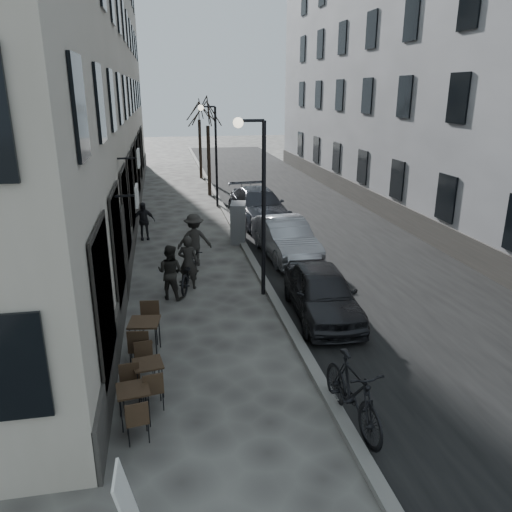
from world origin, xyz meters
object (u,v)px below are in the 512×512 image
object	(u,v)px
pedestrian_mid	(194,240)
car_mid	(285,238)
car_far	(259,206)
tree_far	(199,108)
utility_cabinet	(238,223)
pedestrian_far	(143,221)
streetlamp_far	(213,145)
moped	(353,393)
bistro_set_a	(134,402)
bicycle	(189,272)
pedestrian_near	(170,272)
car_near	(322,292)
bistro_set_c	(145,334)
tree_near	(207,111)
bistro_set_b	(149,375)
sign_board	(129,511)
streetlamp_near	(258,189)

from	to	relation	value
pedestrian_mid	car_mid	world-z (taller)	pedestrian_mid
car_far	pedestrian_mid	bearing A→B (deg)	-125.21
tree_far	car_mid	bearing A→B (deg)	-84.94
utility_cabinet	pedestrian_far	world-z (taller)	utility_cabinet
streetlamp_far	car_mid	size ratio (longest dim) A/B	1.19
moped	pedestrian_far	bearing A→B (deg)	101.24
tree_far	bistro_set_a	xyz separation A→B (m)	(-3.40, -26.47, -4.24)
tree_far	bicycle	world-z (taller)	tree_far
bistro_set_a	pedestrian_near	distance (m)	5.74
car_near	pedestrian_far	bearing A→B (deg)	123.75
streetlamp_far	bistro_set_c	world-z (taller)	streetlamp_far
tree_near	bistro_set_b	size ratio (longest dim) A/B	4.00
bistro_set_b	sign_board	world-z (taller)	sign_board
bistro_set_b	pedestrian_mid	size ratio (longest dim) A/B	0.79
streetlamp_far	pedestrian_mid	size ratio (longest dim) A/B	2.82
bistro_set_c	sign_board	world-z (taller)	sign_board
tree_near	pedestrian_far	bearing A→B (deg)	-112.39
bistro_set_c	car_mid	distance (m)	7.88
pedestrian_mid	pedestrian_far	distance (m)	3.93
bistro_set_a	bistro_set_c	world-z (taller)	bistro_set_c
tree_near	bicycle	size ratio (longest dim) A/B	2.96
tree_near	bicycle	world-z (taller)	tree_near
car_near	bicycle	bearing A→B (deg)	145.28
streetlamp_near	moped	distance (m)	6.76
pedestrian_near	pedestrian_far	bearing A→B (deg)	-53.93
pedestrian_near	car_near	xyz separation A→B (m)	(3.93, -1.97, -0.14)
bistro_set_c	pedestrian_near	xyz separation A→B (m)	(0.66, 3.17, 0.31)
streetlamp_far	sign_board	bearing A→B (deg)	-99.34
utility_cabinet	bistro_set_c	bearing A→B (deg)	-100.69
utility_cabinet	car_far	bearing A→B (deg)	76.71
bistro_set_c	sign_board	bearing A→B (deg)	-83.30
pedestrian_near	car_mid	bearing A→B (deg)	-115.83
utility_cabinet	pedestrian_near	xyz separation A→B (m)	(-2.79, -5.26, 0.02)
utility_cabinet	moped	xyz separation A→B (m)	(0.25, -11.71, -0.14)
streetlamp_near	bistro_set_b	size ratio (longest dim) A/B	3.58
utility_cabinet	bicycle	bearing A→B (deg)	-104.49
pedestrian_near	moped	distance (m)	7.14
streetlamp_near	car_near	bearing A→B (deg)	-51.47
tree_near	bistro_set_a	world-z (taller)	tree_near
streetlamp_far	car_far	size ratio (longest dim) A/B	0.99
utility_cabinet	moped	bearing A→B (deg)	-77.21
sign_board	streetlamp_far	bearing A→B (deg)	82.12
bicycle	car_near	distance (m)	4.29
tree_far	moped	distance (m)	27.55
tree_near	utility_cabinet	size ratio (longest dim) A/B	3.62
tree_far	pedestrian_near	xyz separation A→B (m)	(-2.59, -20.80, -3.86)
bistro_set_c	car_far	world-z (taller)	car_far
tree_near	car_far	size ratio (longest dim) A/B	1.11
tree_far	pedestrian_far	bearing A→B (deg)	-103.57
pedestrian_far	moped	bearing A→B (deg)	-77.49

